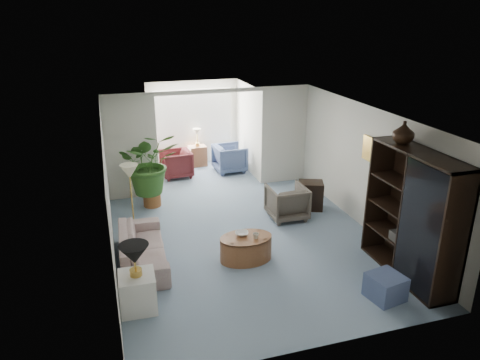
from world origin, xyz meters
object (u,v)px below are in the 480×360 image
object	(u,v)px
coffee_table	(246,248)
sunroom_table	(198,156)
plant_pot	(152,199)
sunroom_chair_maroon	(176,164)
coffee_cup	(256,236)
sunroom_chair_blue	(230,158)
side_table_dark	(311,195)
ottoman	(385,287)
coffee_bowl	(242,233)
framed_picture	(372,150)
end_table	(138,292)
cabinet_urn	(404,132)
wingback_chair	(287,202)
floor_lamp	(129,171)
entertainment_cabinet	(413,215)
table_lamp	(134,254)
sofa	(142,248)

from	to	relation	value
coffee_table	sunroom_table	world-z (taller)	sunroom_table
plant_pot	sunroom_chair_maroon	xyz separation A→B (m)	(0.86, 1.78, 0.20)
coffee_cup	sunroom_chair_blue	xyz separation A→B (m)	(0.87, 4.80, -0.12)
side_table_dark	ottoman	bearing A→B (deg)	-95.82
coffee_bowl	sunroom_table	size ratio (longest dim) A/B	0.41
framed_picture	coffee_bowl	xyz separation A→B (m)	(-2.74, -0.34, -1.22)
coffee_table	end_table	bearing A→B (deg)	-155.32
framed_picture	coffee_table	size ratio (longest dim) A/B	0.53
end_table	sunroom_table	size ratio (longest dim) A/B	1.00
cabinet_urn	sunroom_chair_blue	xyz separation A→B (m)	(-1.44, 5.43, -1.98)
coffee_bowl	wingback_chair	xyz separation A→B (m)	(1.42, 1.32, -0.11)
floor_lamp	sunroom_chair_maroon	xyz separation A→B (m)	(1.35, 2.85, -0.89)
cabinet_urn	plant_pot	distance (m)	5.71
entertainment_cabinet	sunroom_chair_maroon	bearing A→B (deg)	116.37
coffee_cup	sunroom_chair_blue	world-z (taller)	sunroom_chair_blue
floor_lamp	entertainment_cabinet	size ratio (longest dim) A/B	0.17
coffee_bowl	sunroom_chair_maroon	world-z (taller)	sunroom_chair_maroon
coffee_table	coffee_bowl	size ratio (longest dim) A/B	4.01
floor_lamp	cabinet_urn	size ratio (longest dim) A/B	0.97
coffee_bowl	sunroom_chair_blue	xyz separation A→B (m)	(1.07, 4.60, -0.10)
table_lamp	wingback_chair	size ratio (longest dim) A/B	0.55
plant_pot	cabinet_urn	bearing A→B (deg)	-43.90
end_table	table_lamp	xyz separation A→B (m)	(0.00, 0.00, 0.64)
floor_lamp	sunroom_chair_blue	xyz separation A→B (m)	(2.85, 2.85, -0.87)
coffee_bowl	cabinet_urn	xyz separation A→B (m)	(2.51, -0.83, 1.88)
framed_picture	sunroom_chair_maroon	size ratio (longest dim) A/B	0.63
cabinet_urn	coffee_table	bearing A→B (deg)	163.48
framed_picture	end_table	size ratio (longest dim) A/B	0.86
floor_lamp	ottoman	bearing A→B (deg)	-45.43
table_lamp	wingback_chair	world-z (taller)	table_lamp
sunroom_chair_maroon	plant_pot	bearing A→B (deg)	-29.51
sunroom_chair_blue	sunroom_chair_maroon	world-z (taller)	sunroom_chair_blue
wingback_chair	entertainment_cabinet	distance (m)	2.96
framed_picture	coffee_table	distance (m)	3.10
sofa	table_lamp	world-z (taller)	table_lamp
coffee_bowl	wingback_chair	bearing A→B (deg)	42.90
floor_lamp	coffee_table	world-z (taller)	floor_lamp
wingback_chair	cabinet_urn	size ratio (longest dim) A/B	2.18
table_lamp	coffee_cup	size ratio (longest dim) A/B	4.13
side_table_dark	coffee_table	bearing A→B (deg)	-140.27
framed_picture	coffee_bowl	distance (m)	3.02
cabinet_urn	framed_picture	bearing A→B (deg)	78.85
framed_picture	cabinet_urn	bearing A→B (deg)	-101.15
table_lamp	sunroom_chair_maroon	distance (m)	5.84
side_table_dark	ottoman	world-z (taller)	side_table_dark
coffee_bowl	ottoman	world-z (taller)	coffee_bowl
coffee_cup	entertainment_cabinet	size ratio (longest dim) A/B	0.05
side_table_dark	cabinet_urn	bearing A→B (deg)	-80.99
wingback_chair	ottoman	size ratio (longest dim) A/B	1.61
framed_picture	coffee_bowl	bearing A→B (deg)	-173.02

